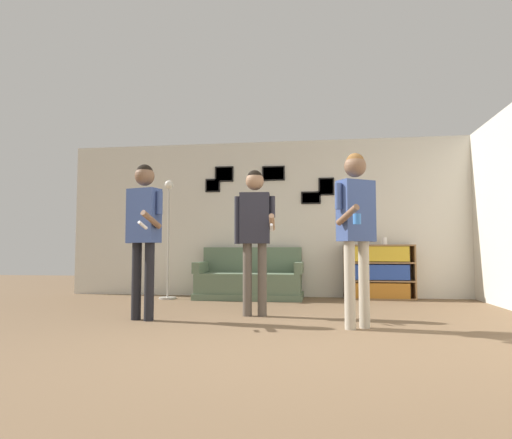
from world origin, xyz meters
name	(u,v)px	position (x,y,z in m)	size (l,w,h in m)	color
ground_plane	(269,351)	(0.00, 0.00, 0.00)	(20.00, 20.00, 0.00)	brown
wall_back	(296,218)	(0.00, 4.29, 1.35)	(8.15, 0.08, 2.70)	silver
couch	(250,281)	(-0.76, 3.87, 0.28)	(1.74, 0.80, 0.84)	#5B7056
bookshelf	(379,272)	(1.34, 4.07, 0.44)	(1.13, 0.30, 0.89)	olive
floor_lamp	(168,236)	(-2.08, 3.63, 1.02)	(0.28, 0.28, 1.95)	#ADA89E
person_player_foreground_left	(144,222)	(-1.60, 1.38, 1.11)	(0.48, 0.56, 1.78)	black
person_player_foreground_center	(255,225)	(-0.38, 1.89, 1.10)	(0.52, 0.46, 1.77)	brown
person_watcher_holding_cup	(356,218)	(0.77, 1.15, 1.12)	(0.43, 0.58, 1.79)	#B7AD99
drinking_cup	(384,241)	(1.44, 4.07, 0.94)	(0.09, 0.09, 0.12)	white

